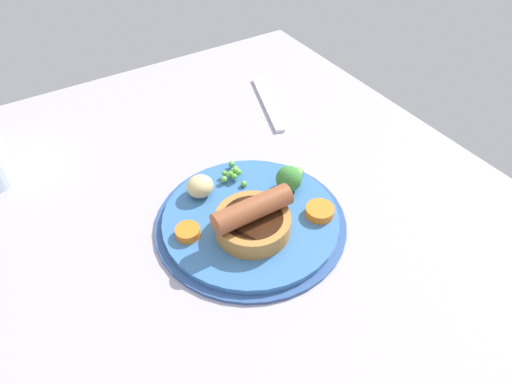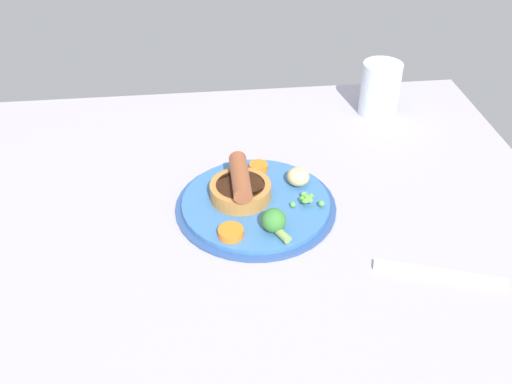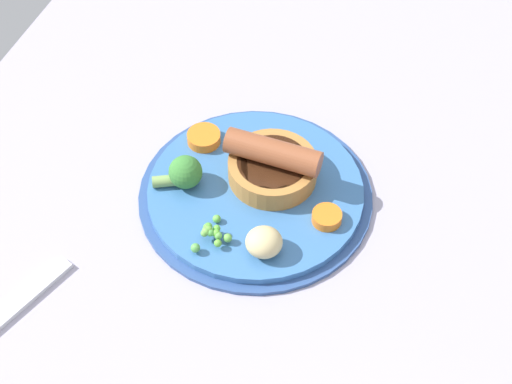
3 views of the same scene
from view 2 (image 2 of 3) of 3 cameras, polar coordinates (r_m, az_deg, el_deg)
dining_table at (r=94.06cm, az=-3.55°, el=-1.86°), size 110.00×80.00×3.00cm
dinner_plate at (r=91.78cm, az=-0.02°, el=-1.27°), size 25.89×25.89×1.40cm
sausage_pudding at (r=90.76cm, az=-1.57°, el=0.49°), size 9.81×10.55×5.49cm
pea_pile at (r=90.16cm, az=5.15°, el=-0.74°), size 5.39×3.60×1.83cm
broccoli_floret_far at (r=84.48cm, az=1.86°, el=-2.96°), size 4.13×5.45×3.71cm
potato_chunk_0 at (r=94.27cm, az=4.23°, el=1.54°), size 4.61×4.72×2.97cm
carrot_slice_0 at (r=97.97cm, az=0.25°, el=2.53°), size 3.93×3.93×1.16cm
carrot_slice_2 at (r=84.38cm, az=-2.53°, el=-4.06°), size 5.13×5.13×1.23cm
fork at (r=84.41cm, az=17.80°, el=-7.80°), size 17.56×7.30×0.60cm
drinking_glass at (r=118.55cm, az=12.30°, el=10.05°), size 7.82×7.82×10.74cm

